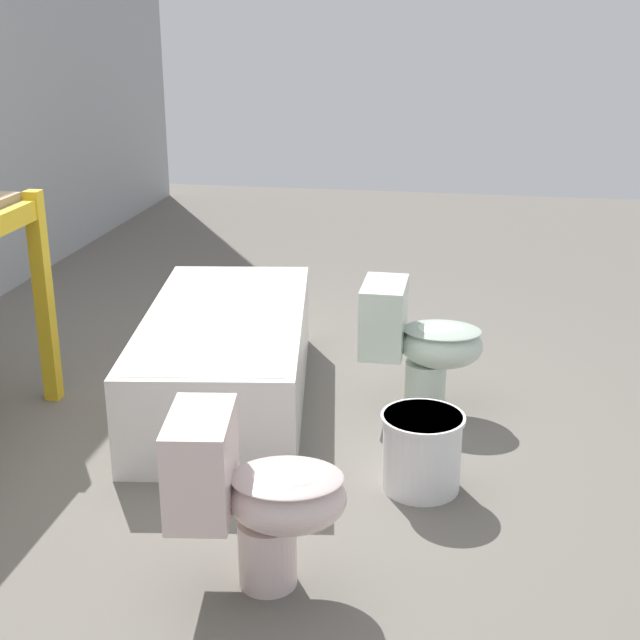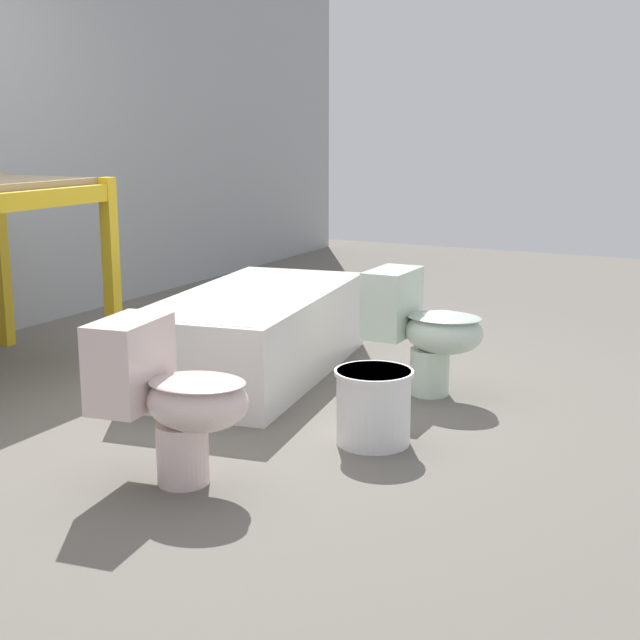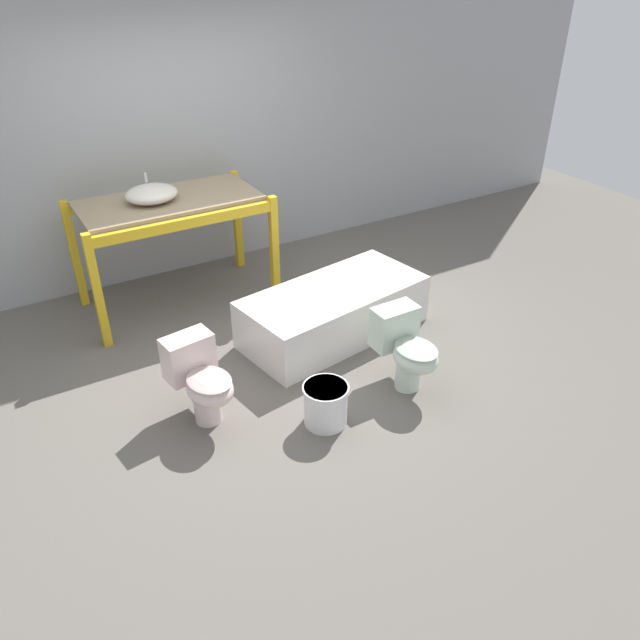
# 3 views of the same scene
# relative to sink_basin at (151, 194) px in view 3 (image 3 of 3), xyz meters

# --- Properties ---
(ground_plane) EXTENTS (12.00, 12.00, 0.00)m
(ground_plane) POSITION_rel_sink_basin_xyz_m (0.43, -1.15, -1.11)
(ground_plane) COLOR #666059
(warehouse_wall_rear) EXTENTS (10.80, 0.08, 3.20)m
(warehouse_wall_rear) POSITION_rel_sink_basin_xyz_m (0.43, 0.71, 0.49)
(warehouse_wall_rear) COLOR #9EA0A3
(warehouse_wall_rear) RESTS_ON ground_plane
(shelving_rack) EXTENTS (1.70, 0.91, 1.03)m
(shelving_rack) POSITION_rel_sink_basin_xyz_m (0.14, 0.00, -0.23)
(shelving_rack) COLOR gold
(shelving_rack) RESTS_ON ground_plane
(sink_basin) EXTENTS (0.46, 0.40, 0.23)m
(sink_basin) POSITION_rel_sink_basin_xyz_m (0.00, 0.00, 0.00)
(sink_basin) COLOR silver
(sink_basin) RESTS_ON shelving_rack
(bathtub_main) EXTENTS (1.72, 0.99, 0.45)m
(bathtub_main) POSITION_rel_sink_basin_xyz_m (1.10, -1.26, -0.85)
(bathtub_main) COLOR white
(bathtub_main) RESTS_ON ground_plane
(toilet_near) EXTENTS (0.35, 0.57, 0.61)m
(toilet_near) POSITION_rel_sink_basin_xyz_m (1.18, -2.17, -0.76)
(toilet_near) COLOR silver
(toilet_near) RESTS_ON ground_plane
(toilet_far) EXTENTS (0.41, 0.61, 0.61)m
(toilet_far) POSITION_rel_sink_basin_xyz_m (-0.31, -1.74, -0.76)
(toilet_far) COLOR silver
(toilet_far) RESTS_ON ground_plane
(bucket_white) EXTENTS (0.33, 0.33, 0.32)m
(bucket_white) POSITION_rel_sink_basin_xyz_m (0.41, -2.25, -0.94)
(bucket_white) COLOR white
(bucket_white) RESTS_ON ground_plane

